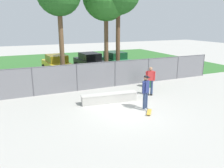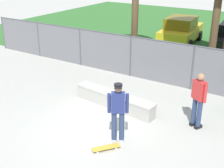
{
  "view_description": "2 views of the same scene",
  "coord_description": "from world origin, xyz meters",
  "px_view_note": "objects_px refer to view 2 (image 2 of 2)",
  "views": [
    {
      "loc": [
        -5.35,
        -9.83,
        4.45
      ],
      "look_at": [
        -0.19,
        1.58,
        1.08
      ],
      "focal_mm": 36.38,
      "sensor_mm": 36.0,
      "label": 1
    },
    {
      "loc": [
        4.74,
        -6.71,
        4.99
      ],
      "look_at": [
        -0.57,
        1.69,
        0.81
      ],
      "focal_mm": 48.4,
      "sensor_mm": 36.0,
      "label": 2
    }
  ],
  "objects_px": {
    "skateboard": "(106,147)",
    "bystander": "(198,98)",
    "car_yellow": "(181,30)",
    "skateboarder": "(118,111)",
    "concrete_ledge": "(114,100)"
  },
  "relations": [
    {
      "from": "skateboard",
      "to": "car_yellow",
      "type": "bearing_deg",
      "value": 100.95
    },
    {
      "from": "car_yellow",
      "to": "bystander",
      "type": "relative_size",
      "value": 2.38
    },
    {
      "from": "skateboard",
      "to": "car_yellow",
      "type": "xyz_separation_m",
      "value": [
        -2.3,
        11.91,
        0.77
      ]
    },
    {
      "from": "car_yellow",
      "to": "bystander",
      "type": "xyz_separation_m",
      "value": [
        4.02,
        -9.36,
        0.17
      ]
    },
    {
      "from": "bystander",
      "to": "concrete_ledge",
      "type": "bearing_deg",
      "value": -175.66
    },
    {
      "from": "skateboard",
      "to": "car_yellow",
      "type": "distance_m",
      "value": 12.15
    },
    {
      "from": "skateboarder",
      "to": "bystander",
      "type": "relative_size",
      "value": 1.01
    },
    {
      "from": "concrete_ledge",
      "to": "car_yellow",
      "type": "relative_size",
      "value": 0.76
    },
    {
      "from": "concrete_ledge",
      "to": "car_yellow",
      "type": "xyz_separation_m",
      "value": [
        -1.12,
        9.58,
        0.56
      ]
    },
    {
      "from": "skateboarder",
      "to": "bystander",
      "type": "distance_m",
      "value": 2.62
    },
    {
      "from": "skateboard",
      "to": "bystander",
      "type": "relative_size",
      "value": 0.41
    },
    {
      "from": "skateboarder",
      "to": "car_yellow",
      "type": "relative_size",
      "value": 0.42
    },
    {
      "from": "car_yellow",
      "to": "bystander",
      "type": "bearing_deg",
      "value": -66.75
    },
    {
      "from": "skateboard",
      "to": "bystander",
      "type": "bearing_deg",
      "value": 56.11
    },
    {
      "from": "bystander",
      "to": "skateboarder",
      "type": "bearing_deg",
      "value": -128.77
    }
  ]
}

